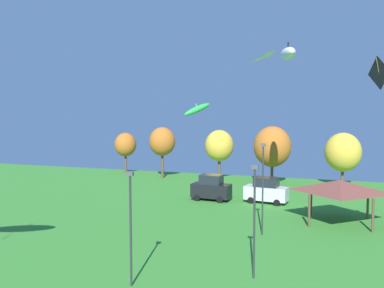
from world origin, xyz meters
The scene contains 15 objects.
kite_flying_0 centered at (0.72, 39.14, 14.30)m, with size 2.22×5.12×1.74m.
kite_flying_2 centered at (-6.70, 36.13, 9.43)m, with size 2.35×1.99×1.48m.
kite_flying_5 centered at (-1.69, 33.52, 11.97)m, with size 2.31×3.06×0.75m.
kite_flying_7 centered at (7.97, 38.30, 12.33)m, with size 1.41×2.42×2.75m.
parked_car_leftmost centered at (-7.19, 42.59, 1.30)m, with size 4.13×2.24×2.70m.
parked_car_second_from_left centered at (-1.57, 43.11, 1.27)m, with size 4.46×2.39×2.62m.
park_pavilion centered at (5.27, 37.58, 3.08)m, with size 6.06×5.34×3.60m.
light_post_0 centered at (0.45, 24.04, 3.56)m, with size 0.36×0.20×6.32m.
light_post_1 centered at (-0.31, 32.20, 3.85)m, with size 0.36×0.20×6.88m.
light_post_3 centered at (-5.53, 21.02, 3.45)m, with size 0.36×0.20×6.11m.
treeline_tree_0 centered at (-24.41, 56.47, 4.32)m, with size 3.23×3.23×6.13m.
treeline_tree_1 centered at (-17.56, 54.32, 5.09)m, with size 3.63×3.63×7.11m.
treeline_tree_2 centered at (-9.87, 56.21, 4.57)m, with size 3.93×3.93×6.75m.
treeline_tree_3 centered at (-2.40, 54.14, 4.81)m, with size 4.71×4.71×7.42m.
treeline_tree_4 centered at (6.09, 55.73, 4.21)m, with size 4.42×4.42×6.65m.
Camera 1 is at (4.09, 2.26, 9.17)m, focal length 38.00 mm.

